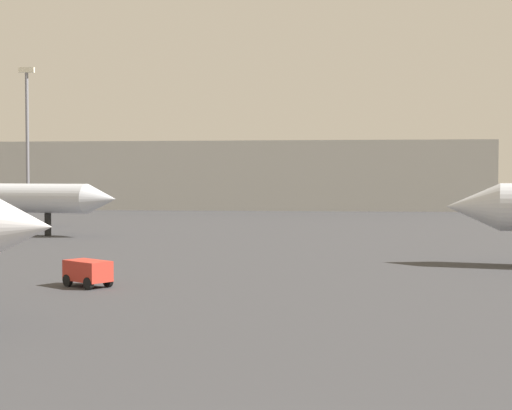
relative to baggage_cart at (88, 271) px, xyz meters
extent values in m
cone|color=white|center=(0.75, -10.87, 2.96)|extent=(3.95, 3.67, 3.24)
cone|color=silver|center=(20.47, 11.85, 2.80)|extent=(3.74, 3.52, 2.91)
cone|color=silver|center=(-8.54, 29.10, 2.65)|extent=(3.45, 3.26, 2.65)
cylinder|color=#4C4C54|center=(-20.37, 36.89, 2.12)|extent=(2.84, 2.08, 1.53)
cube|color=black|center=(-13.95, 30.39, 0.28)|extent=(0.51, 0.51, 2.08)
cube|color=red|center=(0.00, 0.00, 0.04)|extent=(2.71, 2.44, 1.00)
cylinder|color=black|center=(1.02, 0.00, -0.46)|extent=(0.61, 0.51, 0.60)
cylinder|color=black|center=(0.35, -0.96, -0.46)|extent=(0.61, 0.51, 0.60)
cylinder|color=black|center=(-0.35, 0.96, -0.46)|extent=(0.61, 0.51, 0.60)
cylinder|color=black|center=(-1.02, 0.00, -0.46)|extent=(0.61, 0.51, 0.60)
cylinder|color=slate|center=(-34.39, 74.61, 9.66)|extent=(0.50, 0.50, 20.84)
cube|color=#F2EACC|center=(-34.39, 74.61, 20.48)|extent=(2.40, 0.50, 0.80)
cube|color=#B7B7B2|center=(-7.64, 90.76, 4.66)|extent=(86.76, 20.19, 10.84)
camera|label=1|loc=(12.31, -36.44, 4.73)|focal=53.86mm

